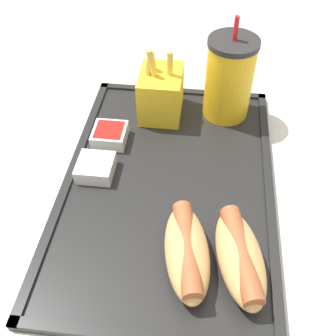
{
  "coord_description": "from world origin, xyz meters",
  "views": [
    {
      "loc": [
        0.34,
        0.07,
        1.16
      ],
      "look_at": [
        -0.02,
        0.03,
        0.77
      ],
      "focal_mm": 42.0,
      "sensor_mm": 36.0,
      "label": 1
    }
  ],
  "objects_px": {
    "soda_cup": "(229,78)",
    "hot_dog_near": "(187,251)",
    "hot_dog_far": "(240,257)",
    "fries_carton": "(158,93)",
    "sauce_cup_mayo": "(96,167)",
    "sauce_cup_ketchup": "(110,135)"
  },
  "relations": [
    {
      "from": "fries_carton",
      "to": "sauce_cup_ketchup",
      "type": "bearing_deg",
      "value": -40.18
    },
    {
      "from": "soda_cup",
      "to": "sauce_cup_ketchup",
      "type": "distance_m",
      "value": 0.2
    },
    {
      "from": "hot_dog_near",
      "to": "sauce_cup_ketchup",
      "type": "bearing_deg",
      "value": -145.57
    },
    {
      "from": "hot_dog_far",
      "to": "hot_dog_near",
      "type": "height_order",
      "value": "same"
    },
    {
      "from": "hot_dog_far",
      "to": "fries_carton",
      "type": "relative_size",
      "value": 1.16
    },
    {
      "from": "fries_carton",
      "to": "sauce_cup_ketchup",
      "type": "height_order",
      "value": "fries_carton"
    },
    {
      "from": "hot_dog_far",
      "to": "sauce_cup_ketchup",
      "type": "bearing_deg",
      "value": -135.15
    },
    {
      "from": "soda_cup",
      "to": "hot_dog_near",
      "type": "height_order",
      "value": "soda_cup"
    },
    {
      "from": "hot_dog_far",
      "to": "sauce_cup_mayo",
      "type": "relative_size",
      "value": 2.72
    },
    {
      "from": "fries_carton",
      "to": "sauce_cup_ketchup",
      "type": "distance_m",
      "value": 0.1
    },
    {
      "from": "hot_dog_far",
      "to": "hot_dog_near",
      "type": "relative_size",
      "value": 1.01
    },
    {
      "from": "soda_cup",
      "to": "sauce_cup_mayo",
      "type": "relative_size",
      "value": 3.3
    },
    {
      "from": "sauce_cup_mayo",
      "to": "sauce_cup_ketchup",
      "type": "bearing_deg",
      "value": 175.72
    },
    {
      "from": "soda_cup",
      "to": "hot_dog_near",
      "type": "bearing_deg",
      "value": -8.06
    },
    {
      "from": "soda_cup",
      "to": "fries_carton",
      "type": "bearing_deg",
      "value": -83.29
    },
    {
      "from": "hot_dog_far",
      "to": "fries_carton",
      "type": "height_order",
      "value": "fries_carton"
    },
    {
      "from": "hot_dog_far",
      "to": "hot_dog_near",
      "type": "xyz_separation_m",
      "value": [
        0.0,
        -0.06,
        -0.0
      ]
    },
    {
      "from": "sauce_cup_mayo",
      "to": "sauce_cup_ketchup",
      "type": "relative_size",
      "value": 1.0
    },
    {
      "from": "hot_dog_near",
      "to": "sauce_cup_mayo",
      "type": "relative_size",
      "value": 2.7
    },
    {
      "from": "fries_carton",
      "to": "soda_cup",
      "type": "bearing_deg",
      "value": 96.71
    },
    {
      "from": "soda_cup",
      "to": "sauce_cup_mayo",
      "type": "height_order",
      "value": "soda_cup"
    },
    {
      "from": "hot_dog_near",
      "to": "fries_carton",
      "type": "relative_size",
      "value": 1.15
    }
  ]
}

